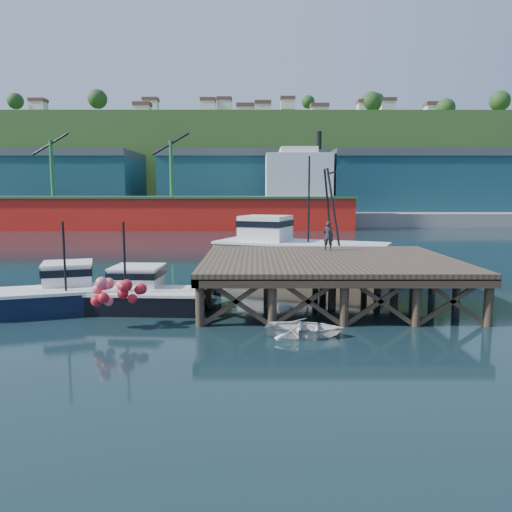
{
  "coord_description": "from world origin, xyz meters",
  "views": [
    {
      "loc": [
        1.99,
        -23.95,
        5.29
      ],
      "look_at": [
        2.02,
        2.0,
        1.94
      ],
      "focal_mm": 35.0,
      "sensor_mm": 36.0,
      "label": 1
    }
  ],
  "objects_px": {
    "boat_black": "(132,293)",
    "trawler": "(297,248)",
    "dinghy": "(304,328)",
    "boat_navy": "(68,293)",
    "dockworker": "(328,236)"
  },
  "relations": [
    {
      "from": "dockworker",
      "to": "dinghy",
      "type": "bearing_deg",
      "value": 94.21
    },
    {
      "from": "boat_navy",
      "to": "dinghy",
      "type": "distance_m",
      "value": 10.99
    },
    {
      "from": "boat_black",
      "to": "dinghy",
      "type": "height_order",
      "value": "boat_black"
    },
    {
      "from": "boat_black",
      "to": "trawler",
      "type": "relative_size",
      "value": 0.55
    },
    {
      "from": "dinghy",
      "to": "boat_black",
      "type": "bearing_deg",
      "value": 68.46
    },
    {
      "from": "boat_black",
      "to": "trawler",
      "type": "height_order",
      "value": "trawler"
    },
    {
      "from": "trawler",
      "to": "dinghy",
      "type": "bearing_deg",
      "value": -71.13
    },
    {
      "from": "boat_black",
      "to": "dockworker",
      "type": "xyz_separation_m",
      "value": [
        9.51,
        4.87,
        2.17
      ]
    },
    {
      "from": "boat_navy",
      "to": "trawler",
      "type": "height_order",
      "value": "trawler"
    },
    {
      "from": "boat_black",
      "to": "boat_navy",
      "type": "bearing_deg",
      "value": -172.84
    },
    {
      "from": "trawler",
      "to": "boat_black",
      "type": "bearing_deg",
      "value": -104.31
    },
    {
      "from": "trawler",
      "to": "dinghy",
      "type": "height_order",
      "value": "trawler"
    },
    {
      "from": "boat_black",
      "to": "trawler",
      "type": "bearing_deg",
      "value": 56.54
    },
    {
      "from": "dinghy",
      "to": "dockworker",
      "type": "relative_size",
      "value": 1.83
    },
    {
      "from": "boat_black",
      "to": "dinghy",
      "type": "distance_m",
      "value": 8.49
    }
  ]
}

